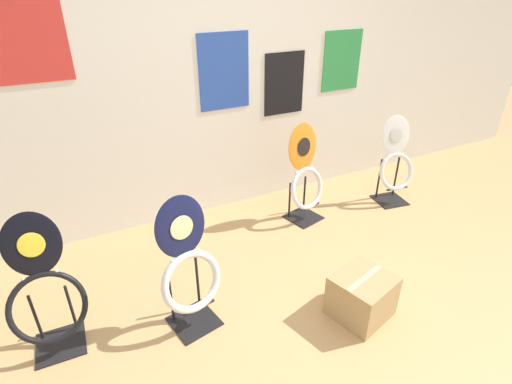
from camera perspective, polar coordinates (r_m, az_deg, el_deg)
The scene contains 7 objects.
ground_plane at distance 2.63m, azimuth 16.26°, elevation -21.95°, with size 14.00×14.00×0.00m, color tan.
wall_back at distance 3.51m, azimuth -4.39°, elevation 17.32°, with size 8.00×0.07×2.60m.
toilet_seat_display_orange_sun at distance 3.54m, azimuth 7.02°, elevation 2.24°, with size 0.41×0.34×0.90m.
toilet_seat_display_navy_moon at distance 2.47m, azimuth -9.60°, elevation -10.87°, with size 0.42×0.33×0.91m.
toilet_seat_display_jazz_black at distance 2.62m, azimuth -27.92°, elevation -12.77°, with size 0.43×0.31×0.87m.
toilet_seat_display_white_plain at distance 4.04m, azimuth 19.26°, elevation 3.61°, with size 0.39×0.32×0.85m.
storage_box at distance 2.77m, azimuth 14.87°, elevation -14.14°, with size 0.43×0.42×0.30m.
Camera 1 is at (-1.33, -1.10, 1.99)m, focal length 28.00 mm.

